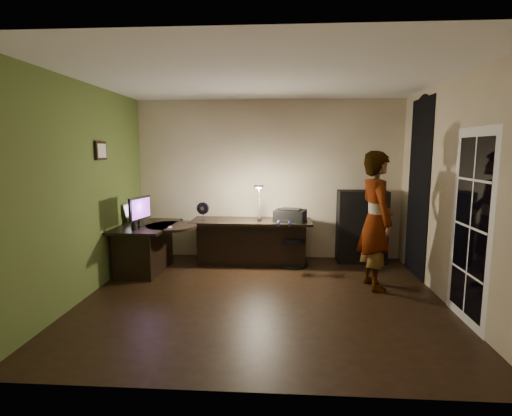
# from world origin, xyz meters

# --- Properties ---
(floor) EXTENTS (4.50, 4.00, 0.01)m
(floor) POSITION_xyz_m (0.00, 0.00, -0.01)
(floor) COLOR black
(floor) RESTS_ON ground
(ceiling) EXTENTS (4.50, 4.00, 0.01)m
(ceiling) POSITION_xyz_m (0.00, 0.00, 2.71)
(ceiling) COLOR silver
(ceiling) RESTS_ON floor
(wall_back) EXTENTS (4.50, 0.01, 2.70)m
(wall_back) POSITION_xyz_m (0.00, 2.00, 1.35)
(wall_back) COLOR #BCAD8C
(wall_back) RESTS_ON floor
(wall_front) EXTENTS (4.50, 0.01, 2.70)m
(wall_front) POSITION_xyz_m (0.00, -2.00, 1.35)
(wall_front) COLOR #BCAD8C
(wall_front) RESTS_ON floor
(wall_left) EXTENTS (0.01, 4.00, 2.70)m
(wall_left) POSITION_xyz_m (-2.25, 0.00, 1.35)
(wall_left) COLOR #BCAD8C
(wall_left) RESTS_ON floor
(wall_right) EXTENTS (0.01, 4.00, 2.70)m
(wall_right) POSITION_xyz_m (2.25, 0.00, 1.35)
(wall_right) COLOR #BCAD8C
(wall_right) RESTS_ON floor
(green_wall_overlay) EXTENTS (0.00, 4.00, 2.70)m
(green_wall_overlay) POSITION_xyz_m (-2.24, 0.00, 1.35)
(green_wall_overlay) COLOR #50652B
(green_wall_overlay) RESTS_ON floor
(arched_doorway) EXTENTS (0.01, 0.90, 2.60)m
(arched_doorway) POSITION_xyz_m (2.24, 1.15, 1.30)
(arched_doorway) COLOR black
(arched_doorway) RESTS_ON floor
(french_door) EXTENTS (0.02, 0.92, 2.10)m
(french_door) POSITION_xyz_m (2.24, -0.55, 1.05)
(french_door) COLOR white
(french_door) RESTS_ON floor
(framed_picture) EXTENTS (0.04, 0.30, 0.25)m
(framed_picture) POSITION_xyz_m (-2.22, 0.45, 1.85)
(framed_picture) COLOR black
(framed_picture) RESTS_ON wall_left
(desk_left) EXTENTS (0.82, 1.29, 0.73)m
(desk_left) POSITION_xyz_m (-1.83, 1.02, 0.36)
(desk_left) COLOR black
(desk_left) RESTS_ON floor
(desk_right) EXTENTS (1.95, 0.69, 0.73)m
(desk_right) POSITION_xyz_m (-0.25, 1.53, 0.36)
(desk_right) COLOR black
(desk_right) RESTS_ON floor
(cabinet) EXTENTS (0.80, 0.40, 1.20)m
(cabinet) POSITION_xyz_m (1.56, 1.78, 0.60)
(cabinet) COLOR black
(cabinet) RESTS_ON floor
(laptop_stand) EXTENTS (0.26, 0.22, 0.10)m
(laptop_stand) POSITION_xyz_m (-2.04, 1.22, 0.76)
(laptop_stand) COLOR silver
(laptop_stand) RESTS_ON desk_left
(laptop) EXTENTS (0.31, 0.29, 0.21)m
(laptop) POSITION_xyz_m (-2.04, 1.22, 0.91)
(laptop) COLOR silver
(laptop) RESTS_ON laptop_stand
(monitor) EXTENTS (0.22, 0.53, 0.34)m
(monitor) POSITION_xyz_m (-1.84, 0.76, 0.89)
(monitor) COLOR black
(monitor) RESTS_ON desk_left
(mouse) EXTENTS (0.09, 0.10, 0.03)m
(mouse) POSITION_xyz_m (-1.41, 0.83, 0.73)
(mouse) COLOR silver
(mouse) RESTS_ON desk_left
(phone) EXTENTS (0.10, 0.14, 0.01)m
(phone) POSITION_xyz_m (-1.68, 1.11, 0.72)
(phone) COLOR black
(phone) RESTS_ON desk_left
(pen) EXTENTS (0.10, 0.12, 0.01)m
(pen) POSITION_xyz_m (-1.74, 0.51, 0.72)
(pen) COLOR black
(pen) RESTS_ON desk_left
(speaker) EXTENTS (0.08, 0.08, 0.18)m
(speaker) POSITION_xyz_m (-1.87, 0.61, 0.80)
(speaker) COLOR black
(speaker) RESTS_ON desk_left
(notepad) EXTENTS (0.21, 0.26, 0.01)m
(notepad) POSITION_xyz_m (-2.03, 0.74, 0.72)
(notepad) COLOR silver
(notepad) RESTS_ON desk_left
(desk_fan) EXTENTS (0.21, 0.14, 0.30)m
(desk_fan) POSITION_xyz_m (-1.04, 1.48, 0.87)
(desk_fan) COLOR black
(desk_fan) RESTS_ON desk_right
(headphones) EXTENTS (0.22, 0.13, 0.10)m
(headphones) POSITION_xyz_m (0.27, 1.10, 0.77)
(headphones) COLOR #25419D
(headphones) RESTS_ON desk_right
(printer) EXTENTS (0.55, 0.48, 0.21)m
(printer) POSITION_xyz_m (0.37, 1.48, 0.83)
(printer) COLOR black
(printer) RESTS_ON desk_right
(desk_lamp) EXTENTS (0.23, 0.33, 0.65)m
(desk_lamp) POSITION_xyz_m (-0.12, 1.43, 1.04)
(desk_lamp) COLOR black
(desk_lamp) RESTS_ON desk_right
(office_chair) EXTENTS (0.55, 0.55, 0.87)m
(office_chair) POSITION_xyz_m (0.43, 1.46, 0.44)
(office_chair) COLOR black
(office_chair) RESTS_ON floor
(person) EXTENTS (0.55, 0.73, 1.85)m
(person) POSITION_xyz_m (1.49, 0.50, 0.93)
(person) COLOR #D8A88C
(person) RESTS_ON floor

